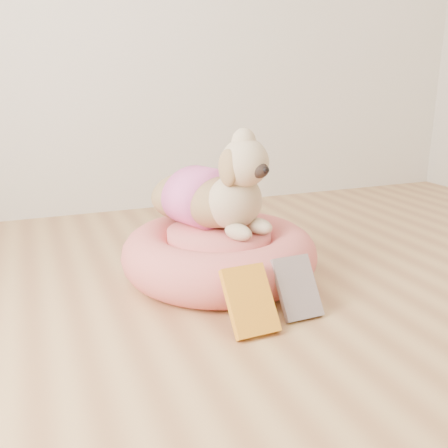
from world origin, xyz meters
name	(u,v)px	position (x,y,z in m)	size (l,w,h in m)	color
pet_bed	(219,254)	(-0.14, 1.08, 0.09)	(0.76, 0.76, 0.20)	#E2585B
dog	(215,177)	(-0.14, 1.12, 0.39)	(0.37, 0.54, 0.40)	brown
book_yellow	(250,301)	(-0.21, 0.65, 0.10)	(0.15, 0.03, 0.22)	yellow
book_white	(297,288)	(-0.02, 0.68, 0.09)	(0.14, 0.02, 0.21)	white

